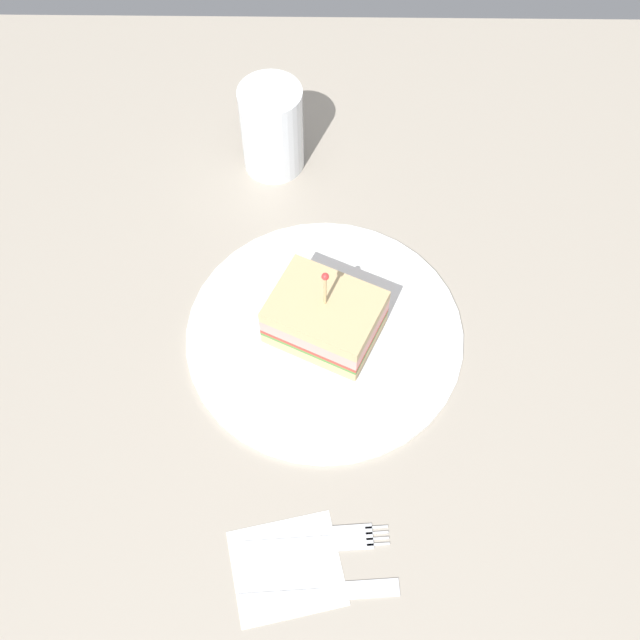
% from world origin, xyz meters
% --- Properties ---
extents(ground_plane, '(0.97, 0.97, 0.02)m').
position_xyz_m(ground_plane, '(0.00, 0.00, -0.01)').
color(ground_plane, '#9E9384').
extents(plate, '(0.28, 0.28, 0.01)m').
position_xyz_m(plate, '(0.00, 0.00, 0.00)').
color(plate, white).
rests_on(plate, ground_plane).
extents(sandwich_half_center, '(0.13, 0.11, 0.10)m').
position_xyz_m(sandwich_half_center, '(0.00, -0.00, 0.04)').
color(sandwich_half_center, tan).
rests_on(sandwich_half_center, plate).
extents(drink_glass, '(0.07, 0.07, 0.11)m').
position_xyz_m(drink_glass, '(0.06, -0.23, 0.05)').
color(drink_glass, silver).
rests_on(drink_glass, ground_plane).
extents(napkin, '(0.11, 0.10, 0.00)m').
position_xyz_m(napkin, '(0.03, 0.23, 0.00)').
color(napkin, white).
rests_on(napkin, ground_plane).
extents(fork, '(0.13, 0.02, 0.00)m').
position_xyz_m(fork, '(-0.01, 0.21, 0.00)').
color(fork, silver).
rests_on(fork, ground_plane).
extents(knife, '(0.14, 0.02, 0.00)m').
position_xyz_m(knife, '(-0.01, 0.25, 0.00)').
color(knife, silver).
rests_on(knife, ground_plane).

